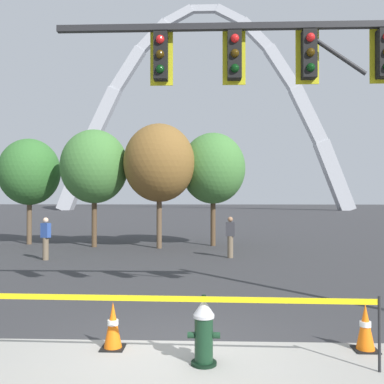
% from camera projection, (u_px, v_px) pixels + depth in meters
% --- Properties ---
extents(ground_plane, '(240.00, 240.00, 0.00)m').
position_uv_depth(ground_plane, '(170.00, 350.00, 6.60)').
color(ground_plane, '#333335').
extents(fire_hydrant, '(0.46, 0.48, 0.99)m').
position_uv_depth(fire_hydrant, '(204.00, 332.00, 6.01)').
color(fire_hydrant, black).
rests_on(fire_hydrant, ground).
extents(caution_tape_barrier, '(5.58, 0.19, 1.03)m').
position_uv_depth(caution_tape_barrier, '(176.00, 316.00, 5.94)').
color(caution_tape_barrier, '#232326').
rests_on(caution_tape_barrier, ground).
extents(traffic_cone_by_hydrant, '(0.36, 0.36, 0.73)m').
position_uv_depth(traffic_cone_by_hydrant, '(113.00, 326.00, 6.64)').
color(traffic_cone_by_hydrant, black).
rests_on(traffic_cone_by_hydrant, ground).
extents(traffic_cone_mid_sidewalk, '(0.36, 0.36, 0.73)m').
position_uv_depth(traffic_cone_mid_sidewalk, '(365.00, 328.00, 6.56)').
color(traffic_cone_mid_sidewalk, black).
rests_on(traffic_cone_mid_sidewalk, ground).
extents(traffic_signal_gantry, '(7.82, 0.44, 6.00)m').
position_uv_depth(traffic_signal_gantry, '(332.00, 89.00, 8.00)').
color(traffic_signal_gantry, '#232326').
rests_on(traffic_signal_gantry, ground).
extents(monument_arch, '(51.09, 2.39, 35.98)m').
position_uv_depth(monument_arch, '(204.00, 117.00, 73.65)').
color(monument_arch, '#B2B5BC').
rests_on(monument_arch, ground).
extents(tree_far_left, '(3.00, 3.00, 5.26)m').
position_uv_depth(tree_far_left, '(29.00, 172.00, 21.24)').
color(tree_far_left, brown).
rests_on(tree_far_left, ground).
extents(tree_left_mid, '(3.16, 3.16, 5.53)m').
position_uv_depth(tree_left_mid, '(94.00, 167.00, 20.10)').
color(tree_left_mid, brown).
rests_on(tree_left_mid, ground).
extents(tree_center_left, '(3.27, 3.27, 5.73)m').
position_uv_depth(tree_center_left, '(159.00, 163.00, 19.59)').
color(tree_center_left, brown).
rests_on(tree_center_left, ground).
extents(tree_center_right, '(3.12, 3.12, 5.45)m').
position_uv_depth(tree_center_right, '(213.00, 169.00, 20.60)').
color(tree_center_right, brown).
rests_on(tree_center_right, ground).
extents(pedestrian_walking_left, '(0.36, 0.24, 1.59)m').
position_uv_depth(pedestrian_walking_left, '(230.00, 237.00, 16.53)').
color(pedestrian_walking_left, brown).
rests_on(pedestrian_walking_left, ground).
extents(pedestrian_standing_center, '(0.39, 0.32, 1.59)m').
position_uv_depth(pedestrian_standing_center, '(46.00, 238.00, 15.95)').
color(pedestrian_standing_center, brown).
rests_on(pedestrian_standing_center, ground).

